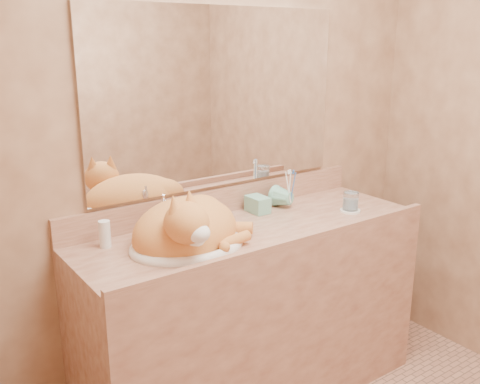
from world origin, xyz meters
TOP-DOWN VIEW (x-y plane):
  - wall_back at (0.00, 1.00)m, footprint 2.40×0.02m
  - vanity_counter at (0.00, 0.72)m, footprint 1.60×0.55m
  - mirror at (0.00, 0.99)m, footprint 1.30×0.02m
  - sink_basin at (-0.35, 0.70)m, footprint 0.52×0.45m
  - faucet at (-0.35, 0.88)m, footprint 0.05×0.11m
  - cat at (-0.34, 0.71)m, footprint 0.58×0.53m
  - soap_dispenser at (0.14, 0.83)m, footprint 0.08×0.08m
  - toothbrush_cup at (0.30, 0.83)m, footprint 0.13×0.13m
  - toothbrushes at (0.30, 0.83)m, footprint 0.03×0.03m
  - saucer at (0.51, 0.64)m, footprint 0.10×0.10m
  - water_glass at (0.51, 0.64)m, footprint 0.07×0.07m
  - lotion_bottle at (-0.62, 0.89)m, footprint 0.05×0.05m

SIDE VIEW (x-z plane):
  - vanity_counter at x=0.00m, z-range 0.00..0.85m
  - saucer at x=0.51m, z-range 0.85..0.86m
  - toothbrush_cup at x=0.30m, z-range 0.85..0.95m
  - water_glass at x=0.51m, z-range 0.86..0.95m
  - lotion_bottle at x=-0.62m, z-range 0.85..0.96m
  - sink_basin at x=-0.35m, z-range 0.85..1.00m
  - faucet at x=-0.35m, z-range 0.85..1.01m
  - cat at x=-0.34m, z-range 0.80..1.07m
  - soap_dispenser at x=0.14m, z-range 0.85..1.02m
  - toothbrushes at x=0.30m, z-range 0.87..1.07m
  - wall_back at x=0.00m, z-range 0.00..2.50m
  - mirror at x=0.00m, z-range 0.99..1.79m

